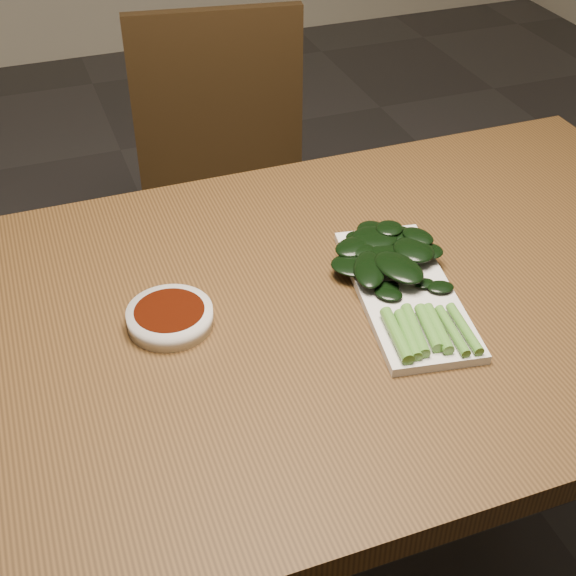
{
  "coord_description": "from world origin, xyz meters",
  "views": [
    {
      "loc": [
        -0.35,
        -0.84,
        1.48
      ],
      "look_at": [
        -0.03,
        0.04,
        0.76
      ],
      "focal_mm": 50.0,
      "sensor_mm": 36.0,
      "label": 1
    }
  ],
  "objects": [
    {
      "name": "table",
      "position": [
        0.0,
        0.0,
        0.68
      ],
      "size": [
        1.4,
        0.8,
        0.75
      ],
      "color": "#462D14",
      "rests_on": "ground"
    },
    {
      "name": "chair_far",
      "position": [
        0.08,
        0.76,
        0.49
      ],
      "size": [
        0.46,
        0.46,
        0.89
      ],
      "rotation": [
        0.0,
        0.0,
        -0.16
      ],
      "color": "black",
      "rests_on": "ground"
    },
    {
      "name": "sauce_bowl",
      "position": [
        -0.21,
        0.03,
        0.76
      ],
      "size": [
        0.12,
        0.12,
        0.03
      ],
      "color": "silver",
      "rests_on": "table"
    },
    {
      "name": "serving_plate",
      "position": [
        0.13,
        -0.03,
        0.76
      ],
      "size": [
        0.19,
        0.34,
        0.01
      ],
      "rotation": [
        0.0,
        0.0,
        -0.16
      ],
      "color": "silver",
      "rests_on": "table"
    },
    {
      "name": "gai_lan",
      "position": [
        0.13,
        0.01,
        0.78
      ],
      "size": [
        0.19,
        0.33,
        0.03
      ],
      "color": "#508A2F",
      "rests_on": "serving_plate"
    }
  ]
}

